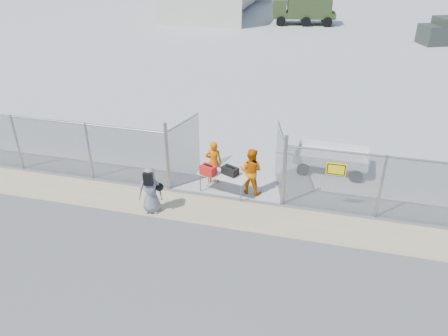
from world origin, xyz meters
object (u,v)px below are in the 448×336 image
(security_worker_right, at_px, (251,171))
(utility_trailer, at_px, (331,159))
(folding_table, at_px, (224,183))
(security_worker_left, at_px, (214,162))
(visitor, at_px, (151,190))

(security_worker_right, height_order, utility_trailer, security_worker_right)
(folding_table, distance_m, security_worker_right, 1.03)
(folding_table, height_order, security_worker_left, security_worker_left)
(folding_table, distance_m, utility_trailer, 4.43)
(visitor, height_order, utility_trailer, visitor)
(security_worker_left, xyz_separation_m, utility_trailer, (4.06, 2.05, -0.38))
(security_worker_right, xyz_separation_m, visitor, (-2.86, -1.95, -0.05))
(security_worker_right, relative_size, visitor, 1.06)
(folding_table, bearing_deg, visitor, -127.30)
(visitor, relative_size, utility_trailer, 0.45)
(utility_trailer, bearing_deg, folding_table, -140.80)
(security_worker_left, xyz_separation_m, visitor, (-1.43, -2.33, -0.02))
(security_worker_right, bearing_deg, folding_table, 24.74)
(security_worker_left, distance_m, utility_trailer, 4.56)
(security_worker_left, relative_size, visitor, 1.02)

